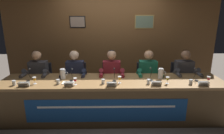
{
  "coord_description": "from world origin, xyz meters",
  "views": [
    {
      "loc": [
        -0.06,
        -3.31,
        1.94
      ],
      "look_at": [
        0.0,
        0.0,
        1.0
      ],
      "focal_mm": 30.32,
      "sensor_mm": 36.0,
      "label": 1
    }
  ],
  "objects_px": {
    "panelist_far_left": "(38,75)",
    "microphone_left": "(72,77)",
    "water_cup_far_right": "(191,82)",
    "microphone_far_right": "(196,76)",
    "water_cup_center": "(103,82)",
    "microphone_far_left": "(28,77)",
    "water_pitcher_right_side": "(161,73)",
    "water_cup_far_left": "(14,83)",
    "nameplate_center": "(112,84)",
    "chair_center": "(112,84)",
    "juice_glass_left": "(75,80)",
    "chair_right": "(146,84)",
    "conference_table": "(112,94)",
    "nameplate_far_right": "(204,84)",
    "water_pitcher_left_side": "(63,74)",
    "chair_far_left": "(42,84)",
    "nameplate_left": "(69,84)",
    "chair_left": "(77,84)",
    "chair_far_right": "(180,84)",
    "panelist_left": "(75,75)",
    "juice_glass_center": "(120,78)",
    "microphone_right": "(151,76)",
    "microphone_center": "(114,77)",
    "nameplate_far_left": "(24,84)",
    "panelist_far_right": "(185,75)",
    "juice_glass_right": "(167,79)",
    "water_cup_left": "(58,82)",
    "panelist_center": "(112,75)",
    "juice_glass_far_right": "(209,79)",
    "nameplate_right": "(156,83)",
    "panelist_right": "(148,75)",
    "juice_glass_far_left": "(35,79)",
    "water_cup_right": "(149,82)"
  },
  "relations": [
    {
      "from": "chair_center",
      "to": "juice_glass_center",
      "type": "xyz_separation_m",
      "value": [
        0.13,
        -0.77,
        0.4
      ]
    },
    {
      "from": "juice_glass_far_left",
      "to": "water_cup_right",
      "type": "relative_size",
      "value": 1.46
    },
    {
      "from": "juice_glass_right",
      "to": "nameplate_far_right",
      "type": "distance_m",
      "value": 0.6
    },
    {
      "from": "water_cup_far_left",
      "to": "microphone_far_right",
      "type": "xyz_separation_m",
      "value": [
        3.23,
        0.2,
        0.04
      ]
    },
    {
      "from": "nameplate_far_left",
      "to": "juice_glass_right",
      "type": "xyz_separation_m",
      "value": [
        2.46,
        0.1,
        0.05
      ]
    },
    {
      "from": "chair_far_left",
      "to": "water_cup_far_left",
      "type": "height_order",
      "value": "chair_far_left"
    },
    {
      "from": "juice_glass_right",
      "to": "nameplate_far_right",
      "type": "bearing_deg",
      "value": -11.3
    },
    {
      "from": "juice_glass_left",
      "to": "microphone_far_right",
      "type": "distance_m",
      "value": 2.19
    },
    {
      "from": "panelist_center",
      "to": "nameplate_far_left",
      "type": "bearing_deg",
      "value": -154.49
    },
    {
      "from": "microphone_far_right",
      "to": "water_cup_center",
      "type": "bearing_deg",
      "value": -174.85
    },
    {
      "from": "juice_glass_center",
      "to": "chair_right",
      "type": "relative_size",
      "value": 0.14
    },
    {
      "from": "nameplate_left",
      "to": "chair_center",
      "type": "height_order",
      "value": "chair_center"
    },
    {
      "from": "juice_glass_left",
      "to": "juice_glass_center",
      "type": "relative_size",
      "value": 1.0
    },
    {
      "from": "microphone_right",
      "to": "juice_glass_center",
      "type": "bearing_deg",
      "value": -166.83
    },
    {
      "from": "nameplate_far_left",
      "to": "chair_center",
      "type": "distance_m",
      "value": 1.78
    },
    {
      "from": "microphone_right",
      "to": "nameplate_far_right",
      "type": "height_order",
      "value": "microphone_right"
    },
    {
      "from": "nameplate_center",
      "to": "chair_center",
      "type": "bearing_deg",
      "value": 89.27
    },
    {
      "from": "chair_far_left",
      "to": "water_cup_left",
      "type": "relative_size",
      "value": 10.63
    },
    {
      "from": "microphone_far_left",
      "to": "juice_glass_far_left",
      "type": "bearing_deg",
      "value": -42.2
    },
    {
      "from": "nameplate_left",
      "to": "water_cup_left",
      "type": "bearing_deg",
      "value": 150.31
    },
    {
      "from": "panelist_far_left",
      "to": "microphone_left",
      "type": "height_order",
      "value": "panelist_far_left"
    },
    {
      "from": "chair_right",
      "to": "conference_table",
      "type": "bearing_deg",
      "value": -136.34
    },
    {
      "from": "nameplate_far_right",
      "to": "water_pitcher_left_side",
      "type": "xyz_separation_m",
      "value": [
        -2.48,
        0.42,
        0.05
      ]
    },
    {
      "from": "chair_left",
      "to": "microphone_right",
      "type": "distance_m",
      "value": 1.66
    },
    {
      "from": "juice_glass_center",
      "to": "juice_glass_left",
      "type": "bearing_deg",
      "value": -174.91
    },
    {
      "from": "panelist_center",
      "to": "chair_far_right",
      "type": "bearing_deg",
      "value": 7.45
    },
    {
      "from": "conference_table",
      "to": "microphone_far_right",
      "type": "height_order",
      "value": "microphone_far_right"
    },
    {
      "from": "panelist_left",
      "to": "chair_far_right",
      "type": "bearing_deg",
      "value": 4.98
    },
    {
      "from": "nameplate_right",
      "to": "panelist_center",
      "type": "bearing_deg",
      "value": 136.59
    },
    {
      "from": "nameplate_left",
      "to": "panelist_right",
      "type": "xyz_separation_m",
      "value": [
        1.5,
        0.73,
        -0.08
      ]
    },
    {
      "from": "water_cup_right",
      "to": "microphone_center",
      "type": "bearing_deg",
      "value": 162.94
    },
    {
      "from": "nameplate_far_left",
      "to": "panelist_center",
      "type": "xyz_separation_m",
      "value": [
        1.49,
        0.71,
        -0.08
      ]
    },
    {
      "from": "microphone_left",
      "to": "water_cup_far_right",
      "type": "distance_m",
      "value": 2.12
    },
    {
      "from": "chair_far_right",
      "to": "juice_glass_far_right",
      "type": "height_order",
      "value": "chair_far_right"
    },
    {
      "from": "microphone_far_left",
      "to": "juice_glass_far_right",
      "type": "distance_m",
      "value": 3.23
    },
    {
      "from": "chair_left",
      "to": "nameplate_center",
      "type": "relative_size",
      "value": 5.31
    },
    {
      "from": "microphone_far_left",
      "to": "water_pitcher_left_side",
      "type": "relative_size",
      "value": 1.03
    },
    {
      "from": "water_cup_far_left",
      "to": "chair_far_left",
      "type": "bearing_deg",
      "value": 79.4
    },
    {
      "from": "nameplate_far_right",
      "to": "panelist_left",
      "type": "bearing_deg",
      "value": 162.41
    },
    {
      "from": "microphone_far_right",
      "to": "microphone_center",
      "type": "bearing_deg",
      "value": 179.7
    },
    {
      "from": "water_cup_far_left",
      "to": "chair_far_right",
      "type": "height_order",
      "value": "chair_far_right"
    },
    {
      "from": "nameplate_center",
      "to": "panelist_far_right",
      "type": "relative_size",
      "value": 0.14
    },
    {
      "from": "nameplate_far_left",
      "to": "nameplate_center",
      "type": "xyz_separation_m",
      "value": [
        1.48,
        -0.03,
        -0.0
      ]
    },
    {
      "from": "microphone_right",
      "to": "water_cup_far_right",
      "type": "bearing_deg",
      "value": -18.41
    },
    {
      "from": "water_cup_far_right",
      "to": "microphone_left",
      "type": "bearing_deg",
      "value": 174.08
    },
    {
      "from": "nameplate_left",
      "to": "chair_left",
      "type": "bearing_deg",
      "value": 91.84
    },
    {
      "from": "juice_glass_left",
      "to": "panelist_far_left",
      "type": "bearing_deg",
      "value": 144.13
    },
    {
      "from": "microphone_center",
      "to": "water_cup_far_right",
      "type": "xyz_separation_m",
      "value": [
        1.33,
        -0.21,
        -0.04
      ]
    },
    {
      "from": "water_pitcher_left_side",
      "to": "water_cup_far_right",
      "type": "bearing_deg",
      "value": -8.26
    },
    {
      "from": "microphone_far_left",
      "to": "water_pitcher_right_side",
      "type": "relative_size",
      "value": 1.03
    }
  ]
}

